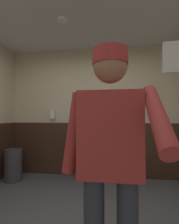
{
  "coord_description": "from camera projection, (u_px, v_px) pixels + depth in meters",
  "views": [
    {
      "loc": [
        0.51,
        -1.75,
        1.2
      ],
      "look_at": [
        0.23,
        0.04,
        1.25
      ],
      "focal_mm": 28.23,
      "sensor_mm": 36.0,
      "label": 1
    }
  ],
  "objects": [
    {
      "name": "downlight_far",
      "position": [
        62.0,
        20.0,
        2.53
      ],
      "size": [
        0.14,
        0.14,
        0.03
      ],
      "primitive_type": "cylinder",
      "color": "white"
    },
    {
      "name": "wall_back",
      "position": [
        92.0,
        112.0,
        3.7
      ],
      "size": [
        4.08,
        0.12,
        2.61
      ],
      "primitive_type": "cube",
      "color": "beige",
      "rests_on": "ground_plane"
    },
    {
      "name": "urinal_middle",
      "position": [
        117.0,
        139.0,
        3.39
      ],
      "size": [
        0.4,
        0.34,
        1.24
      ],
      "color": "white",
      "rests_on": "ground_plane"
    },
    {
      "name": "privacy_divider_panel",
      "position": [
        97.0,
        130.0,
        3.38
      ],
      "size": [
        0.04,
        0.4,
        0.9
      ],
      "primitive_type": "cube",
      "color": "#4C4C51"
    },
    {
      "name": "person",
      "position": [
        110.0,
        150.0,
        1.16
      ],
      "size": [
        0.63,
        0.6,
        1.66
      ],
      "color": "#2D3342",
      "rests_on": "ground_plane"
    },
    {
      "name": "wainscot_band_back",
      "position": [
        92.0,
        149.0,
        3.6
      ],
      "size": [
        3.48,
        0.03,
        1.08
      ],
      "primitive_type": "cube",
      "color": "#382319",
      "rests_on": "ground_plane"
    },
    {
      "name": "urinal_left",
      "position": [
        79.0,
        138.0,
        3.5
      ],
      "size": [
        0.4,
        0.34,
        1.24
      ],
      "color": "white",
      "rests_on": "ground_plane"
    },
    {
      "name": "trash_bin",
      "position": [
        13.0,
        165.0,
        3.33
      ],
      "size": [
        0.32,
        0.32,
        0.59
      ],
      "primitive_type": "cylinder",
      "color": "#38383D",
      "rests_on": "ground_plane"
    },
    {
      "name": "cell_phone",
      "position": [
        171.0,
        57.0,
        0.64
      ],
      "size": [
        0.06,
        0.04,
        0.11
      ],
      "primitive_type": "cube",
      "rotation": [
        0.13,
        0.0,
        -0.06
      ],
      "color": "silver"
    },
    {
      "name": "soap_dispenser",
      "position": [
        53.0,
        114.0,
        3.72
      ],
      "size": [
        0.1,
        0.07,
        0.18
      ],
      "primitive_type": "cube",
      "color": "silver"
    }
  ]
}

